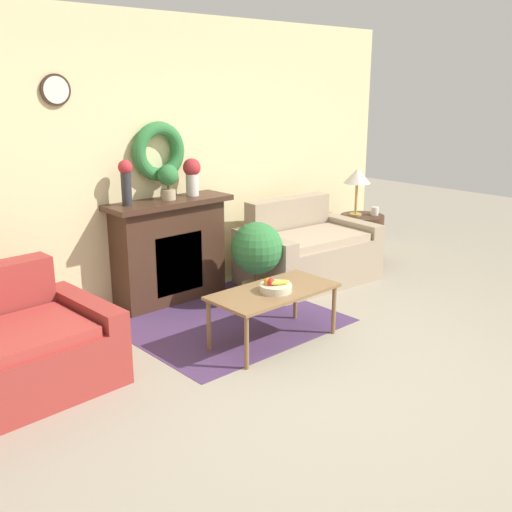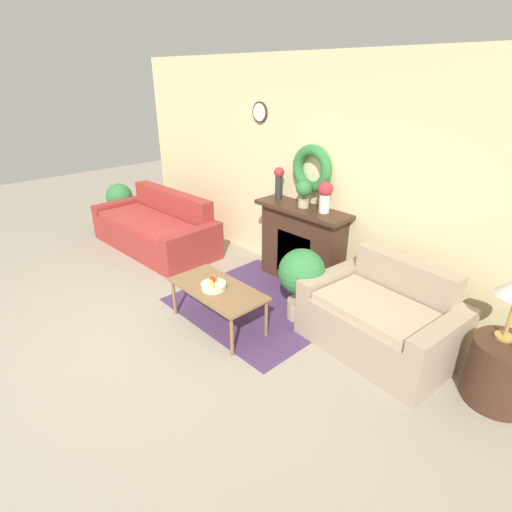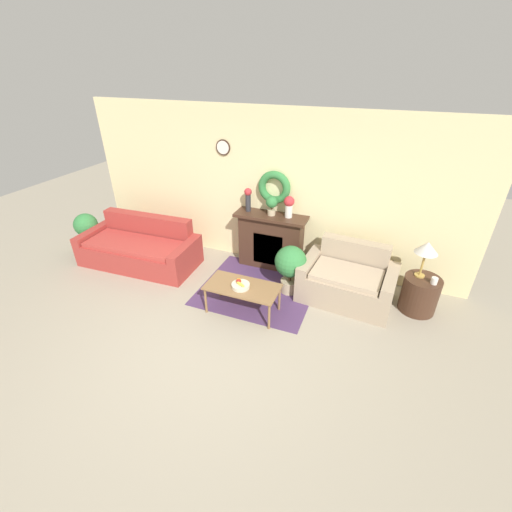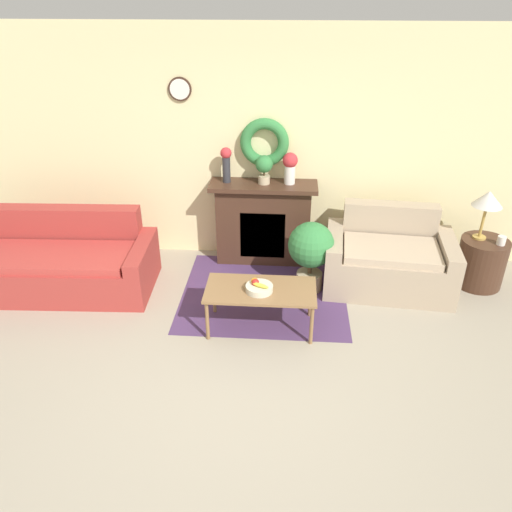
% 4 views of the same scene
% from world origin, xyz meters
% --- Properties ---
extents(ground_plane, '(16.00, 16.00, 0.00)m').
position_xyz_m(ground_plane, '(0.00, 0.00, 0.00)').
color(ground_plane, '#9E937F').
extents(floor_rug, '(1.80, 1.64, 0.01)m').
position_xyz_m(floor_rug, '(0.21, 1.61, 0.00)').
color(floor_rug, '#4C335B').
rests_on(floor_rug, ground_plane).
extents(wall_back, '(6.80, 0.19, 2.70)m').
position_xyz_m(wall_back, '(0.00, 2.59, 1.35)').
color(wall_back, beige).
rests_on(wall_back, ground_plane).
extents(fireplace, '(1.25, 0.41, 1.01)m').
position_xyz_m(fireplace, '(0.15, 2.39, 0.51)').
color(fireplace, '#42281C').
rests_on(fireplace, ground_plane).
extents(loveseat_right, '(1.46, 1.01, 0.86)m').
position_xyz_m(loveseat_right, '(1.58, 1.91, 0.31)').
color(loveseat_right, tan).
rests_on(loveseat_right, ground_plane).
extents(coffee_table, '(1.07, 0.54, 0.45)m').
position_xyz_m(coffee_table, '(0.21, 0.99, 0.41)').
color(coffee_table, olive).
rests_on(coffee_table, ground_plane).
extents(fruit_bowl, '(0.26, 0.26, 0.12)m').
position_xyz_m(fruit_bowl, '(0.19, 0.96, 0.49)').
color(fruit_bowl, beige).
rests_on(fruit_bowl, coffee_table).
extents(side_table_by_loveseat, '(0.52, 0.52, 0.56)m').
position_xyz_m(side_table_by_loveseat, '(2.63, 1.99, 0.28)').
color(side_table_by_loveseat, '#42281C').
rests_on(side_table_by_loveseat, ground_plane).
extents(table_lamp, '(0.32, 0.32, 0.55)m').
position_xyz_m(table_lamp, '(2.56, 2.04, 1.01)').
color(table_lamp, '#B28E42').
rests_on(table_lamp, side_table_by_loveseat).
extents(mug, '(0.09, 0.09, 0.10)m').
position_xyz_m(mug, '(2.75, 1.90, 0.61)').
color(mug, silver).
rests_on(mug, side_table_by_loveseat).
extents(vase_on_mantel_left, '(0.13, 0.13, 0.41)m').
position_xyz_m(vase_on_mantel_left, '(-0.28, 2.39, 1.25)').
color(vase_on_mantel_left, '#2D2D33').
rests_on(vase_on_mantel_left, fireplace).
extents(vase_on_mantel_right, '(0.17, 0.17, 0.36)m').
position_xyz_m(vase_on_mantel_right, '(0.45, 2.39, 1.22)').
color(vase_on_mantel_right, silver).
rests_on(vase_on_mantel_right, fireplace).
extents(potted_plant_on_mantel, '(0.20, 0.20, 0.33)m').
position_xyz_m(potted_plant_on_mantel, '(0.15, 2.37, 1.21)').
color(potted_plant_on_mantel, tan).
rests_on(potted_plant_on_mantel, fireplace).
extents(potted_plant_floor_by_loveseat, '(0.50, 0.50, 0.81)m').
position_xyz_m(potted_plant_floor_by_loveseat, '(0.70, 1.74, 0.50)').
color(potted_plant_floor_by_loveseat, tan).
rests_on(potted_plant_floor_by_loveseat, ground_plane).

